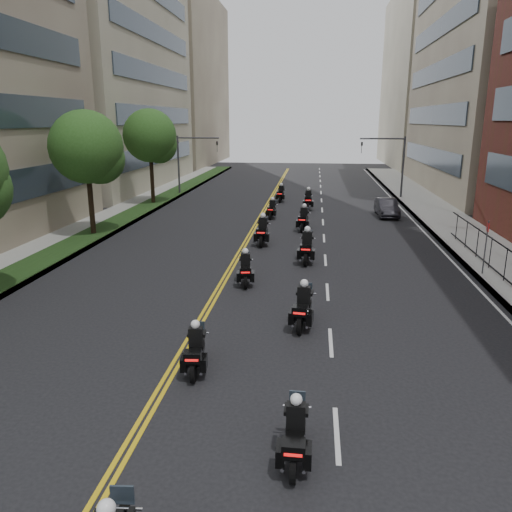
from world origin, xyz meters
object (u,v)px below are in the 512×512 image
(motorcycle_1, at_px, (295,436))
(motorcycle_7, at_px, (304,220))
(motorcycle_3, at_px, (303,308))
(motorcycle_2, at_px, (196,352))
(motorcycle_8, at_px, (272,210))
(motorcycle_10, at_px, (281,194))
(parked_sedan, at_px, (387,208))
(motorcycle_9, at_px, (308,201))
(motorcycle_5, at_px, (307,248))
(motorcycle_6, at_px, (263,232))
(motorcycle_4, at_px, (245,270))

(motorcycle_1, xyz_separation_m, motorcycle_7, (-0.38, 23.18, 0.09))
(motorcycle_1, relative_size, motorcycle_3, 0.90)
(motorcycle_2, xyz_separation_m, motorcycle_3, (2.99, 3.62, 0.07))
(motorcycle_7, height_order, motorcycle_8, motorcycle_7)
(motorcycle_3, xyz_separation_m, motorcycle_8, (-2.78, 19.87, -0.06))
(motorcycle_10, bearing_deg, parked_sedan, -31.99)
(motorcycle_7, distance_m, motorcycle_8, 4.63)
(motorcycle_10, bearing_deg, motorcycle_7, -75.36)
(motorcycle_1, bearing_deg, motorcycle_10, 95.05)
(motorcycle_9, height_order, parked_sedan, motorcycle_9)
(motorcycle_5, height_order, motorcycle_6, motorcycle_5)
(motorcycle_5, distance_m, motorcycle_8, 11.92)
(motorcycle_3, distance_m, motorcycle_8, 20.07)
(motorcycle_3, xyz_separation_m, motorcycle_9, (-0.19, 23.91, 0.05))
(motorcycle_8, distance_m, parked_sedan, 8.72)
(motorcycle_1, height_order, motorcycle_3, motorcycle_3)
(motorcycle_1, height_order, motorcycle_9, motorcycle_9)
(motorcycle_1, height_order, motorcycle_7, motorcycle_7)
(motorcycle_8, xyz_separation_m, parked_sedan, (8.54, 1.79, 0.04))
(motorcycle_5, height_order, parked_sedan, motorcycle_5)
(motorcycle_4, height_order, motorcycle_5, motorcycle_5)
(motorcycle_1, relative_size, motorcycle_2, 1.00)
(parked_sedan, bearing_deg, motorcycle_2, -110.85)
(motorcycle_10, bearing_deg, motorcycle_2, -87.05)
(motorcycle_3, relative_size, motorcycle_5, 0.91)
(motorcycle_2, relative_size, motorcycle_6, 0.83)
(motorcycle_1, xyz_separation_m, motorcycle_3, (-0.02, 7.26, 0.07))
(motorcycle_9, bearing_deg, motorcycle_4, -97.71)
(motorcycle_1, distance_m, motorcycle_4, 11.99)
(motorcycle_10, bearing_deg, motorcycle_5, -78.69)
(motorcycle_6, relative_size, motorcycle_8, 1.18)
(motorcycle_3, xyz_separation_m, parked_sedan, (5.76, 21.66, -0.01))
(motorcycle_4, bearing_deg, motorcycle_6, 82.22)
(motorcycle_3, distance_m, motorcycle_6, 12.06)
(motorcycle_5, height_order, motorcycle_9, motorcycle_5)
(motorcycle_8, xyz_separation_m, motorcycle_10, (0.13, 7.80, 0.03))
(motorcycle_3, height_order, motorcycle_5, motorcycle_5)
(motorcycle_2, distance_m, parked_sedan, 26.75)
(motorcycle_6, height_order, motorcycle_9, motorcycle_6)
(motorcycle_3, distance_m, motorcycle_10, 27.80)
(motorcycle_5, height_order, motorcycle_7, motorcycle_5)
(motorcycle_1, xyz_separation_m, motorcycle_5, (-0.04, 15.54, 0.13))
(motorcycle_7, distance_m, motorcycle_10, 11.97)
(motorcycle_3, xyz_separation_m, motorcycle_5, (-0.02, 8.28, 0.06))
(motorcycle_3, relative_size, motorcycle_4, 1.05)
(motorcycle_5, bearing_deg, motorcycle_1, -87.28)
(motorcycle_2, bearing_deg, motorcycle_3, 44.23)
(parked_sedan, bearing_deg, motorcycle_1, -102.97)
(motorcycle_7, bearing_deg, motorcycle_8, 127.28)
(motorcycle_5, xyz_separation_m, parked_sedan, (5.78, 13.38, -0.07))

